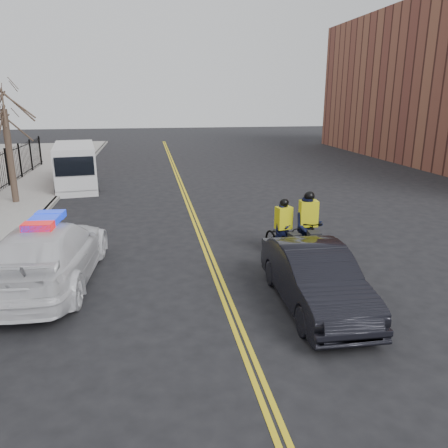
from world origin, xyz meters
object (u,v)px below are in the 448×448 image
cyclist_far (308,231)px  police_cruiser (49,254)px  dark_sedan (315,278)px  cyclist_near (283,235)px  cargo_van (76,167)px

cyclist_far → police_cruiser: bearing=-168.4°
dark_sedan → cyclist_near: size_ratio=2.27×
cargo_van → cyclist_far: 14.54m
cargo_van → cyclist_near: cargo_van is taller
police_cruiser → dark_sedan: size_ratio=1.33×
cargo_van → cyclist_near: (7.71, -11.65, -0.49)m
police_cruiser → cargo_van: cargo_van is taller
cargo_van → cyclist_far: cargo_van is taller
cargo_van → dark_sedan: bearing=-72.0°
police_cruiser → cyclist_near: size_ratio=3.02×
dark_sedan → police_cruiser: bearing=159.8°
police_cruiser → dark_sedan: bearing=163.0°
police_cruiser → cyclist_far: (7.21, 0.84, -0.02)m
dark_sedan → cargo_van: bearing=116.9°
dark_sedan → cyclist_near: cyclist_near is taller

